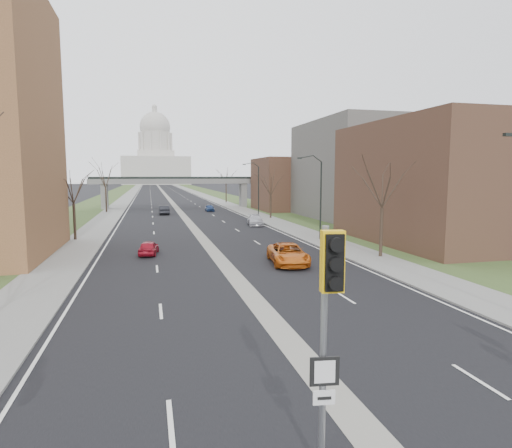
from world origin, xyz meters
name	(u,v)px	position (x,y,z in m)	size (l,w,h in m)	color
ground	(373,441)	(0.00, 0.00, 0.00)	(700.00, 700.00, 0.00)	black
road_surface	(165,194)	(0.00, 150.00, 0.01)	(20.00, 600.00, 0.01)	black
median_strip	(165,194)	(0.00, 150.00, 0.00)	(1.20, 600.00, 0.02)	gray
sidewalk_right	(198,193)	(12.00, 150.00, 0.06)	(4.00, 600.00, 0.12)	gray
sidewalk_left	(130,194)	(-12.00, 150.00, 0.06)	(4.00, 600.00, 0.12)	gray
grass_verge_right	(214,193)	(18.00, 150.00, 0.05)	(8.00, 600.00, 0.10)	#2D421E
grass_verge_left	(113,194)	(-18.00, 150.00, 0.05)	(8.00, 600.00, 0.10)	#2D421E
commercial_block_near	(449,183)	(24.00, 28.00, 6.00)	(16.00, 20.00, 12.00)	#503625
commercial_block_mid	(368,170)	(28.00, 52.00, 7.50)	(18.00, 22.00, 15.00)	#5A5852
commercial_block_far	(294,184)	(22.00, 70.00, 5.00)	(14.00, 14.00, 10.00)	#503625
pedestrian_bridge	(176,185)	(0.00, 80.00, 4.84)	(34.00, 3.00, 6.45)	slate
capitol	(156,159)	(0.00, 320.00, 18.60)	(48.00, 42.00, 55.75)	#BCB7AC
streetlight_mid	(314,173)	(10.99, 32.00, 6.95)	(2.61, 0.20, 8.70)	black
streetlight_far	(254,174)	(10.99, 58.00, 6.95)	(2.61, 0.20, 8.70)	black
tree_left_b	(73,180)	(-13.00, 38.00, 6.23)	(6.75, 6.75, 8.81)	#382B21
tree_left_c	(105,174)	(-13.00, 72.00, 7.04)	(7.65, 7.65, 9.99)	#382B21
tree_right_a	(383,177)	(13.00, 22.00, 6.64)	(7.20, 7.20, 9.40)	#382B21
tree_right_b	(271,181)	(13.00, 55.00, 5.82)	(6.30, 6.30, 8.22)	#382B21
tree_right_c	(226,174)	(13.00, 95.00, 7.04)	(7.65, 7.65, 9.99)	#382B21
signal_pole_median	(328,309)	(-1.81, -1.16, 3.98)	(0.66, 0.95, 5.71)	gray
car_left_near	(149,248)	(-5.58, 27.95, 0.61)	(1.45, 3.60, 1.23)	maroon
car_left_far	(164,210)	(-3.01, 66.16, 0.78)	(1.64, 4.71, 1.55)	black
car_right_near	(288,254)	(4.78, 21.40, 0.79)	(2.61, 5.65, 1.57)	#C45C14
car_right_mid	(255,220)	(8.45, 46.62, 0.69)	(1.94, 4.77, 1.39)	#AFB0B7
car_right_far	(210,208)	(5.53, 70.55, 0.63)	(1.48, 3.67, 1.25)	navy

